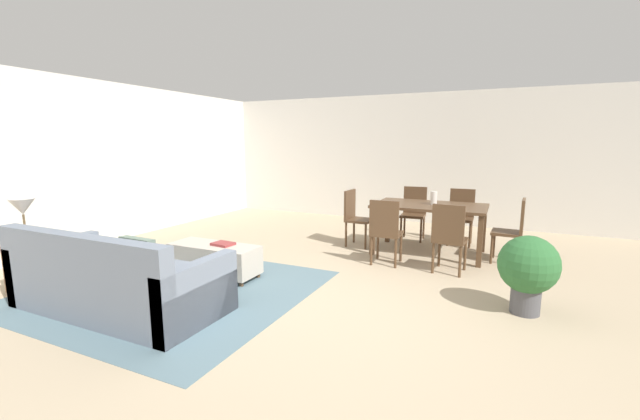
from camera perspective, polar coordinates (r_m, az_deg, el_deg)
The scene contains 18 objects.
ground_plane at distance 4.34m, azimuth -0.11°, elevation -13.30°, with size 10.80×10.80×0.00m, color tan.
wall_back at distance 8.79m, azimuth 14.00°, elevation 7.08°, with size 9.00×0.12×2.70m, color silver.
wall_left at distance 7.45m, azimuth -31.46°, elevation 5.57°, with size 0.12×11.00×2.70m, color silver.
area_rug at distance 5.03m, azimuth -20.04°, elevation -10.57°, with size 3.00×2.80×0.01m, color slate.
couch at distance 4.61m, azimuth -26.99°, elevation -9.23°, with size 2.19×0.98×0.86m.
ottoman_table at distance 5.32m, azimuth -14.78°, elevation -6.62°, with size 1.18×0.45×0.41m.
side_table at distance 5.70m, azimuth -36.11°, elevation -5.05°, with size 0.40×0.40×0.54m.
table_lamp at distance 5.61m, azimuth -36.63°, elevation 0.14°, with size 0.26×0.26×0.53m.
dining_table at distance 6.32m, azimuth 15.31°, elevation -0.03°, with size 1.64×0.99×0.76m.
dining_chair_near_left at distance 5.60m, azimuth 9.28°, elevation -2.61°, with size 0.41×0.41×0.92m.
dining_chair_near_right at distance 5.42m, azimuth 17.88°, elevation -3.34°, with size 0.43×0.43×0.92m.
dining_chair_far_left at distance 7.24m, azimuth 13.20°, elevation 0.02°, with size 0.42×0.42×0.92m.
dining_chair_far_right at distance 7.12m, azimuth 19.43°, elevation -0.43°, with size 0.41×0.41×0.92m.
dining_chair_head_east at distance 6.23m, azimuth 25.87°, elevation -2.20°, with size 0.42×0.42×0.92m.
dining_chair_head_west at distance 6.63m, azimuth 5.01°, elevation -0.63°, with size 0.41×0.41×0.92m.
vase_centerpiece at distance 6.30m, azimuth 15.88°, elevation 1.64°, with size 0.10×0.10×0.20m, color silver.
book_on_ottoman at distance 5.22m, azimuth -13.62°, elevation -4.71°, with size 0.26×0.20×0.03m, color maroon.
potted_plant at distance 4.48m, azimuth 27.49°, elevation -7.34°, with size 0.57×0.57×0.79m.
Camera 1 is at (1.70, -3.62, 1.69)m, focal length 22.51 mm.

